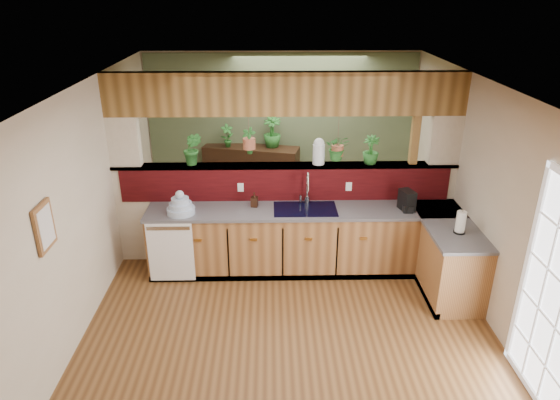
{
  "coord_description": "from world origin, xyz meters",
  "views": [
    {
      "loc": [
        -0.2,
        -4.93,
        3.58
      ],
      "look_at": [
        -0.08,
        0.7,
        1.15
      ],
      "focal_mm": 32.0,
      "sensor_mm": 36.0,
      "label": 1
    }
  ],
  "objects_px": {
    "faucet": "(307,187)",
    "soap_dispenser": "(254,200)",
    "paper_towel": "(461,223)",
    "glass_jar": "(319,151)",
    "shelving_console": "(252,177)",
    "dish_stack": "(181,206)",
    "coffee_maker": "(407,201)"
  },
  "relations": [
    {
      "from": "coffee_maker",
      "to": "shelving_console",
      "type": "relative_size",
      "value": 0.16
    },
    {
      "from": "faucet",
      "to": "soap_dispenser",
      "type": "distance_m",
      "value": 0.71
    },
    {
      "from": "faucet",
      "to": "dish_stack",
      "type": "xyz_separation_m",
      "value": [
        -1.63,
        -0.26,
        -0.15
      ]
    },
    {
      "from": "coffee_maker",
      "to": "glass_jar",
      "type": "xyz_separation_m",
      "value": [
        -1.12,
        0.43,
        0.55
      ]
    },
    {
      "from": "faucet",
      "to": "coffee_maker",
      "type": "height_order",
      "value": "faucet"
    },
    {
      "from": "glass_jar",
      "to": "paper_towel",
      "type": "bearing_deg",
      "value": -34.51
    },
    {
      "from": "paper_towel",
      "to": "glass_jar",
      "type": "bearing_deg",
      "value": 145.49
    },
    {
      "from": "soap_dispenser",
      "to": "coffee_maker",
      "type": "distance_m",
      "value": 1.98
    },
    {
      "from": "faucet",
      "to": "shelving_console",
      "type": "relative_size",
      "value": 0.28
    },
    {
      "from": "dish_stack",
      "to": "glass_jar",
      "type": "distance_m",
      "value": 1.94
    },
    {
      "from": "soap_dispenser",
      "to": "shelving_console",
      "type": "xyz_separation_m",
      "value": [
        -0.12,
        2.18,
        -0.5
      ]
    },
    {
      "from": "dish_stack",
      "to": "paper_towel",
      "type": "bearing_deg",
      "value": -10.29
    },
    {
      "from": "faucet",
      "to": "soap_dispenser",
      "type": "relative_size",
      "value": 2.35
    },
    {
      "from": "soap_dispenser",
      "to": "dish_stack",
      "type": "bearing_deg",
      "value": -168.09
    },
    {
      "from": "faucet",
      "to": "soap_dispenser",
      "type": "xyz_separation_m",
      "value": [
        -0.69,
        -0.06,
        -0.15
      ]
    },
    {
      "from": "glass_jar",
      "to": "soap_dispenser",
      "type": "bearing_deg",
      "value": -162.02
    },
    {
      "from": "coffee_maker",
      "to": "soap_dispenser",
      "type": "bearing_deg",
      "value": 158.8
    },
    {
      "from": "dish_stack",
      "to": "glass_jar",
      "type": "bearing_deg",
      "value": 14.86
    },
    {
      "from": "soap_dispenser",
      "to": "shelving_console",
      "type": "relative_size",
      "value": 0.12
    },
    {
      "from": "soap_dispenser",
      "to": "paper_towel",
      "type": "xyz_separation_m",
      "value": [
        2.43,
        -0.81,
        0.03
      ]
    },
    {
      "from": "soap_dispenser",
      "to": "glass_jar",
      "type": "distance_m",
      "value": 1.06
    },
    {
      "from": "glass_jar",
      "to": "shelving_console",
      "type": "xyz_separation_m",
      "value": [
        -0.97,
        1.9,
        -1.07
      ]
    },
    {
      "from": "faucet",
      "to": "paper_towel",
      "type": "height_order",
      "value": "faucet"
    },
    {
      "from": "dish_stack",
      "to": "soap_dispenser",
      "type": "height_order",
      "value": "dish_stack"
    },
    {
      "from": "soap_dispenser",
      "to": "faucet",
      "type": "bearing_deg",
      "value": 4.86
    },
    {
      "from": "dish_stack",
      "to": "coffee_maker",
      "type": "relative_size",
      "value": 1.34
    },
    {
      "from": "dish_stack",
      "to": "soap_dispenser",
      "type": "distance_m",
      "value": 0.95
    },
    {
      "from": "dish_stack",
      "to": "paper_towel",
      "type": "height_order",
      "value": "dish_stack"
    },
    {
      "from": "soap_dispenser",
      "to": "glass_jar",
      "type": "bearing_deg",
      "value": 17.98
    },
    {
      "from": "dish_stack",
      "to": "paper_towel",
      "type": "xyz_separation_m",
      "value": [
        3.37,
        -0.61,
        0.04
      ]
    },
    {
      "from": "dish_stack",
      "to": "soap_dispenser",
      "type": "xyz_separation_m",
      "value": [
        0.93,
        0.2,
        0.0
      ]
    },
    {
      "from": "coffee_maker",
      "to": "paper_towel",
      "type": "distance_m",
      "value": 0.8
    }
  ]
}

